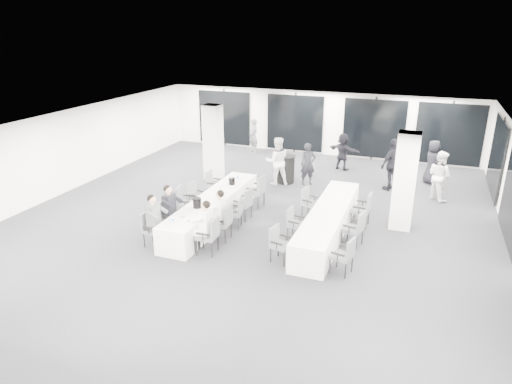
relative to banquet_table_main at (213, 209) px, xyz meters
The scene contains 42 objects.
room 2.74m from the banquet_table_main, 40.06° to the left, with size 14.04×16.04×2.84m.
column_left 4.24m from the banquet_table_main, 115.05° to the left, with size 0.60×0.60×2.80m, color silver.
column_right 5.57m from the banquet_table_main, 16.16° to the left, with size 0.60×0.60×2.80m, color silver.
banquet_table_main is the anchor object (origin of this frame).
banquet_table_side 3.41m from the banquet_table_main, ahead, with size 0.90×5.00×0.75m, color silver.
cocktail_table 4.30m from the banquet_table_main, 77.00° to the left, with size 0.74×0.74×1.02m.
chair_main_left_near 2.17m from the banquet_table_main, 112.63° to the right, with size 0.48×0.53×0.93m.
chair_main_left_second 1.47m from the banquet_table_main, 124.82° to the right, with size 0.52×0.57×0.95m.
chair_main_left_mid 0.89m from the banquet_table_main, 166.82° to the right, with size 0.64×0.67×1.04m.
chair_main_left_fourth 0.97m from the banquet_table_main, 150.72° to the left, with size 0.56×0.59×0.95m.
chair_main_left_far 1.93m from the banquet_table_main, 115.71° to the left, with size 0.49×0.55×0.94m.
chair_main_right_near 2.07m from the banquet_table_main, 66.01° to the right, with size 0.53×0.59×1.00m.
chair_main_right_second 1.36m from the banquet_table_main, 51.42° to the right, with size 0.54×0.60×1.02m.
chair_main_right_mid 0.85m from the banquet_table_main, 11.37° to the right, with size 0.52×0.56×0.89m.
chair_main_right_fourth 0.98m from the banquet_table_main, 29.66° to the left, with size 0.54×0.58×0.97m.
chair_main_right_far 1.78m from the banquet_table_main, 61.73° to the left, with size 0.57×0.62×1.03m.
chair_side_left_near 3.04m from the banquet_table_main, 32.11° to the right, with size 0.54×0.57×0.90m.
chair_side_left_mid 2.59m from the banquet_table_main, ahead, with size 0.48×0.52×0.86m.
chair_side_left_far 2.91m from the banquet_table_main, 27.65° to the left, with size 0.56×0.58×0.91m.
chair_side_right_near 4.56m from the banquet_table_main, 21.95° to the right, with size 0.56×0.59×0.92m.
chair_side_right_mid 4.24m from the banquet_table_main, ahead, with size 0.59×0.62×0.98m.
chair_side_right_far 4.41m from the banquet_table_main, 15.89° to the left, with size 0.54×0.59×1.01m.
seated_guest_a 2.15m from the banquet_table_main, 108.50° to the right, with size 0.50×0.38×1.44m.
seated_guest_b 1.45m from the banquet_table_main, 118.98° to the right, with size 0.50×0.38×1.44m.
seated_guest_c 2.05m from the banquet_table_main, 70.51° to the right, with size 0.50×0.38×1.44m.
seated_guest_d 1.32m from the banquet_table_main, 57.71° to the right, with size 0.50×0.38×1.44m.
standing_guest_a 4.64m from the banquet_table_main, 67.17° to the left, with size 0.64×0.51×1.74m, color black.
standing_guest_b 3.99m from the banquet_table_main, 79.24° to the left, with size 0.96×0.59×2.00m, color white.
standing_guest_d 6.71m from the banquet_table_main, 45.12° to the left, with size 1.24×0.69×2.10m, color black.
standing_guest_e 8.51m from the banquet_table_main, 44.96° to the left, with size 0.88×0.54×1.82m, color black.
standing_guest_f 7.06m from the banquet_table_main, 68.08° to the left, with size 1.55×0.60×1.69m, color black.
standing_guest_g 7.92m from the banquet_table_main, 102.13° to the left, with size 0.63×0.51×1.74m, color #4E5155.
standing_guest_h 7.60m from the banquet_table_main, 34.46° to the left, with size 0.91×0.56×1.89m, color white.
ice_bucket_near 0.99m from the banquet_table_main, 93.62° to the right, with size 0.24×0.24×0.27m, color black.
ice_bucket_far 1.37m from the banquet_table_main, 86.87° to the left, with size 0.20×0.20×0.23m, color black.
water_bottle_a 2.05m from the banquet_table_main, 94.57° to the right, with size 0.06×0.06×0.20m, color silver.
water_bottle_b 0.62m from the banquet_table_main, 78.76° to the left, with size 0.06×0.06×0.20m, color silver.
water_bottle_c 1.86m from the banquet_table_main, 88.06° to the left, with size 0.06×0.06×0.20m, color silver.
plate_a 1.66m from the banquet_table_main, 92.89° to the right, with size 0.20×0.20×0.03m.
plate_b 1.84m from the banquet_table_main, 83.89° to the right, with size 0.20×0.20×0.03m.
plate_c 0.63m from the banquet_table_main, 75.01° to the right, with size 0.19×0.19×0.03m.
wine_glass 2.07m from the banquet_table_main, 82.49° to the right, with size 0.07×0.07×0.18m.
Camera 1 is at (4.56, -11.79, 5.53)m, focal length 32.00 mm.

